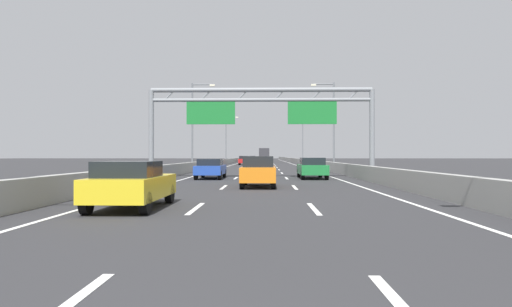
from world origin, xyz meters
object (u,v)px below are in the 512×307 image
at_px(white_car, 253,158).
at_px(streetlamp_left_mid, 194,121).
at_px(streetlamp_right_far, 301,136).
at_px(streetlamp_left_far, 227,136).
at_px(red_car, 244,160).
at_px(orange_car, 258,171).
at_px(sign_gantry, 261,110).
at_px(green_car, 312,168).
at_px(blue_car, 211,168).
at_px(box_truck, 264,155).
at_px(yellow_car, 132,184).
at_px(streetlamp_right_mid, 332,120).

bearing_deg(white_car, streetlamp_left_mid, -92.66).
bearing_deg(streetlamp_right_far, streetlamp_left_far, 180.00).
bearing_deg(red_car, orange_car, -86.34).
relative_size(sign_gantry, white_car, 3.49).
bearing_deg(green_car, red_car, 99.00).
xyz_separation_m(white_car, blue_car, (0.11, -100.29, -0.01)).
relative_size(streetlamp_left_far, box_truck, 1.17).
bearing_deg(box_truck, white_car, 97.71).
xyz_separation_m(sign_gantry, yellow_car, (-3.76, -17.54, -4.04)).
xyz_separation_m(yellow_car, blue_car, (0.26, 17.32, -0.03)).
bearing_deg(orange_car, green_car, 66.16).
distance_m(white_car, orange_car, 108.28).
relative_size(sign_gantry, box_truck, 1.95).
bearing_deg(streetlamp_right_far, streetlamp_right_mid, -90.00).
xyz_separation_m(streetlamp_left_mid, white_car, (3.85, 82.85, -4.66)).
bearing_deg(yellow_car, orange_car, 68.46).
bearing_deg(streetlamp_left_far, red_car, -73.97).
xyz_separation_m(white_car, orange_car, (3.56, -108.22, 0.07)).
xyz_separation_m(red_car, orange_car, (3.32, -51.93, 0.03)).
distance_m(streetlamp_left_mid, red_car, 27.26).
relative_size(streetlamp_right_mid, streetlamp_right_far, 1.00).
relative_size(streetlamp_left_mid, streetlamp_right_mid, 1.00).
bearing_deg(orange_car, streetlamp_right_far, 83.52).
xyz_separation_m(streetlamp_left_far, blue_car, (3.97, -58.25, -4.67)).
xyz_separation_m(streetlamp_left_mid, streetlamp_left_far, (0.00, 40.81, 0.00)).
xyz_separation_m(streetlamp_right_mid, box_truck, (-7.54, 56.74, -3.65)).
height_order(streetlamp_left_mid, red_car, streetlamp_left_mid).
xyz_separation_m(white_car, green_car, (7.17, -100.05, 0.01)).
relative_size(green_car, orange_car, 1.07).
distance_m(streetlamp_left_mid, streetlamp_right_far, 43.45).
height_order(streetlamp_right_far, red_car, streetlamp_right_far).
distance_m(blue_car, box_truck, 74.27).
bearing_deg(streetlamp_left_far, green_car, -79.24).
xyz_separation_m(streetlamp_left_far, green_car, (11.02, -58.01, -4.65)).
bearing_deg(green_car, streetlamp_right_mid, 77.21).
distance_m(streetlamp_right_mid, red_car, 29.05).
relative_size(streetlamp_left_far, green_car, 2.09).
xyz_separation_m(streetlamp_left_mid, streetlamp_right_mid, (14.93, 0.00, 0.00)).
relative_size(streetlamp_right_far, white_car, 2.10).
xyz_separation_m(streetlamp_right_mid, streetlamp_left_far, (-14.93, 40.81, 0.00)).
distance_m(orange_car, blue_car, 8.65).
bearing_deg(streetlamp_right_far, streetlamp_left_mid, -110.10).
bearing_deg(white_car, streetlamp_left_far, -95.24).
xyz_separation_m(streetlamp_right_far, yellow_car, (-11.22, -75.57, -4.64)).
bearing_deg(streetlamp_right_mid, blue_car, -122.15).
distance_m(streetlamp_right_mid, white_car, 83.72).
bearing_deg(streetlamp_left_far, yellow_car, -87.19).
bearing_deg(blue_car, yellow_car, -90.86).
bearing_deg(streetlamp_right_mid, green_car, -102.79).
relative_size(streetlamp_right_mid, red_car, 2.15).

